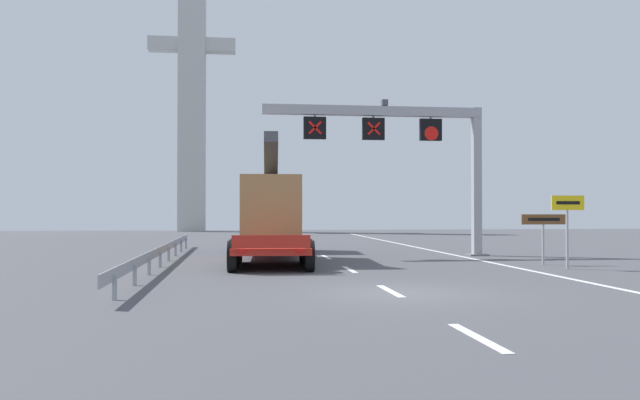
% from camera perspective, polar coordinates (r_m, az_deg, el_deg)
% --- Properties ---
extents(ground, '(112.00, 112.00, 0.00)m').
position_cam_1_polar(ground, '(17.34, 6.93, -8.04)').
color(ground, '#4C4C51').
extents(lane_markings, '(0.20, 54.03, 0.01)m').
position_cam_1_polar(lane_markings, '(36.70, -0.80, -4.28)').
color(lane_markings, silver).
rests_on(lane_markings, ground).
extents(edge_line_right, '(0.20, 63.00, 0.01)m').
position_cam_1_polar(edge_line_right, '(30.59, 12.78, -4.93)').
color(edge_line_right, silver).
rests_on(edge_line_right, ground).
extents(overhead_lane_gantry, '(10.72, 0.90, 7.38)m').
position_cam_1_polar(overhead_lane_gantry, '(31.43, 7.34, 5.46)').
color(overhead_lane_gantry, '#9EA0A5').
rests_on(overhead_lane_gantry, ground).
extents(heavy_haul_truck_red, '(3.60, 14.16, 5.30)m').
position_cam_1_polar(heavy_haul_truck_red, '(30.42, -4.30, -1.23)').
color(heavy_haul_truck_red, red).
rests_on(heavy_haul_truck_red, ground).
extents(exit_sign_yellow, '(1.26, 0.15, 2.71)m').
position_cam_1_polar(exit_sign_yellow, '(25.78, 20.69, -1.17)').
color(exit_sign_yellow, '#9EA0A5').
rests_on(exit_sign_yellow, ground).
extents(tourist_info_sign_brown, '(1.83, 0.15, 2.00)m').
position_cam_1_polar(tourist_info_sign_brown, '(27.48, 18.83, -2.11)').
color(tourist_info_sign_brown, '#9EA0A5').
rests_on(tourist_info_sign_brown, ground).
extents(guardrail_left, '(0.13, 24.68, 0.76)m').
position_cam_1_polar(guardrail_left, '(27.25, -13.44, -4.25)').
color(guardrail_left, '#999EA3').
rests_on(guardrail_left, ground).
extents(bridge_pylon_distant, '(9.00, 2.00, 31.45)m').
position_cam_1_polar(bridge_pylon_distant, '(71.14, -11.05, 10.40)').
color(bridge_pylon_distant, '#B7B7B2').
rests_on(bridge_pylon_distant, ground).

